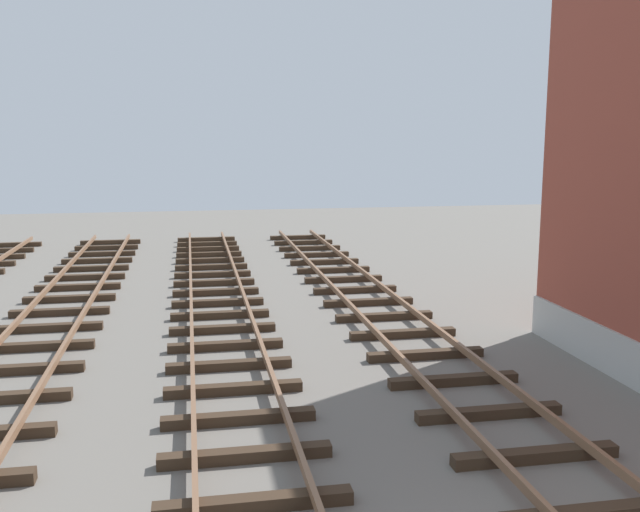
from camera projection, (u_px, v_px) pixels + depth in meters
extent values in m
cube|color=#38281C|center=(535.00, 456.00, 10.13)|extent=(2.50, 0.24, 0.18)
cube|color=#38281C|center=(489.00, 413.00, 11.69)|extent=(2.50, 0.24, 0.18)
cube|color=#38281C|center=(453.00, 380.00, 13.25)|extent=(2.50, 0.24, 0.18)
cube|color=#38281C|center=(425.00, 355.00, 14.81)|extent=(2.50, 0.24, 0.18)
cube|color=#38281C|center=(403.00, 334.00, 16.37)|extent=(2.50, 0.24, 0.18)
cube|color=#38281C|center=(384.00, 317.00, 17.93)|extent=(2.50, 0.24, 0.18)
cube|color=#38281C|center=(368.00, 302.00, 19.49)|extent=(2.50, 0.24, 0.18)
cube|color=#38281C|center=(355.00, 290.00, 21.05)|extent=(2.50, 0.24, 0.18)
cube|color=#38281C|center=(343.00, 279.00, 22.61)|extent=(2.50, 0.24, 0.18)
cube|color=#38281C|center=(333.00, 270.00, 24.16)|extent=(2.50, 0.24, 0.18)
cube|color=#38281C|center=(325.00, 262.00, 25.72)|extent=(2.50, 0.24, 0.18)
cube|color=#38281C|center=(317.00, 255.00, 27.28)|extent=(2.50, 0.24, 0.18)
cube|color=#38281C|center=(310.00, 248.00, 28.84)|extent=(2.50, 0.24, 0.18)
cube|color=#38281C|center=(303.00, 243.00, 30.40)|extent=(2.50, 0.24, 0.18)
cube|color=#38281C|center=(298.00, 237.00, 31.96)|extent=(2.50, 0.24, 0.18)
cube|color=#38281C|center=(254.00, 503.00, 8.81)|extent=(2.50, 0.24, 0.18)
cube|color=#38281C|center=(246.00, 455.00, 10.14)|extent=(2.50, 0.24, 0.18)
cube|color=#38281C|center=(239.00, 418.00, 11.46)|extent=(2.50, 0.24, 0.18)
cube|color=#38281C|center=(234.00, 389.00, 12.79)|extent=(2.50, 0.24, 0.18)
cube|color=#38281C|center=(229.00, 365.00, 14.11)|extent=(2.50, 0.24, 0.18)
cube|color=#38281C|center=(226.00, 346.00, 15.44)|extent=(2.50, 0.24, 0.18)
cube|color=#38281C|center=(223.00, 329.00, 16.76)|extent=(2.50, 0.24, 0.18)
cube|color=#38281C|center=(220.00, 315.00, 18.09)|extent=(2.50, 0.24, 0.18)
cube|color=#38281C|center=(218.00, 303.00, 19.42)|extent=(2.50, 0.24, 0.18)
cube|color=#38281C|center=(216.00, 292.00, 20.74)|extent=(2.50, 0.24, 0.18)
cube|color=#38281C|center=(214.00, 283.00, 22.07)|extent=(2.50, 0.24, 0.18)
cube|color=#38281C|center=(213.00, 274.00, 23.39)|extent=(2.50, 0.24, 0.18)
cube|color=#38281C|center=(211.00, 267.00, 24.72)|extent=(2.50, 0.24, 0.18)
cube|color=#38281C|center=(210.00, 260.00, 26.04)|extent=(2.50, 0.24, 0.18)
cube|color=#38281C|center=(209.00, 254.00, 27.37)|extent=(2.50, 0.24, 0.18)
cube|color=#38281C|center=(208.00, 249.00, 28.69)|extent=(2.50, 0.24, 0.18)
cube|color=#38281C|center=(207.00, 244.00, 30.02)|extent=(2.50, 0.24, 0.18)
cube|color=#38281C|center=(206.00, 239.00, 31.34)|extent=(2.50, 0.24, 0.18)
cube|color=#38281C|center=(18.00, 370.00, 13.85)|extent=(2.50, 0.24, 0.18)
cube|color=#38281C|center=(35.00, 347.00, 15.37)|extent=(2.50, 0.24, 0.18)
cube|color=#38281C|center=(49.00, 328.00, 16.88)|extent=(2.50, 0.24, 0.18)
cube|color=#38281C|center=(60.00, 312.00, 18.40)|extent=(2.50, 0.24, 0.18)
cube|color=#38281C|center=(70.00, 299.00, 19.91)|extent=(2.50, 0.24, 0.18)
cube|color=#38281C|center=(78.00, 287.00, 21.43)|extent=(2.50, 0.24, 0.18)
cube|color=#38281C|center=(85.00, 277.00, 22.94)|extent=(2.50, 0.24, 0.18)
cube|color=#38281C|center=(92.00, 268.00, 24.46)|extent=(2.50, 0.24, 0.18)
cube|color=#38281C|center=(97.00, 261.00, 25.97)|extent=(2.50, 0.24, 0.18)
cube|color=#38281C|center=(102.00, 254.00, 27.49)|extent=(2.50, 0.24, 0.18)
cube|color=#38281C|center=(107.00, 248.00, 29.00)|extent=(2.50, 0.24, 0.18)
cube|color=#38281C|center=(111.00, 242.00, 30.52)|extent=(2.50, 0.24, 0.18)
cube|color=#38281C|center=(1.00, 251.00, 28.27)|extent=(2.50, 0.24, 0.18)
cube|color=#38281C|center=(10.00, 245.00, 29.78)|extent=(2.50, 0.24, 0.18)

